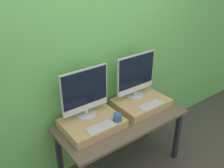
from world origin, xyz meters
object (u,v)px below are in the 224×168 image
at_px(monitor_left, 85,92).
at_px(monitor_right, 136,75).
at_px(keyboard_right, 151,105).
at_px(mug, 118,117).
at_px(keyboard_left, 101,127).

bearing_deg(monitor_left, monitor_right, 0.00).
height_order(monitor_left, monitor_right, same).
relative_size(monitor_left, monitor_right, 1.00).
relative_size(monitor_right, keyboard_right, 1.78).
height_order(mug, keyboard_right, mug).
xyz_separation_m(monitor_left, keyboard_right, (0.67, -0.27, -0.26)).
distance_m(monitor_left, mug, 0.41).
height_order(mug, monitor_right, monitor_right).
bearing_deg(monitor_right, monitor_left, 180.00).
xyz_separation_m(mug, monitor_right, (0.47, 0.27, 0.23)).
distance_m(monitor_left, monitor_right, 0.67).
relative_size(monitor_left, mug, 6.08).
height_order(keyboard_left, monitor_right, monitor_right).
distance_m(monitor_right, keyboard_right, 0.38).
bearing_deg(keyboard_left, monitor_left, 90.00).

